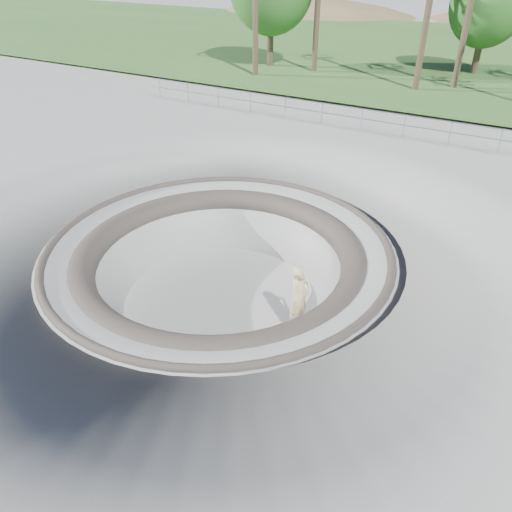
% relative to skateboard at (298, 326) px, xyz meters
% --- Properties ---
extents(ground, '(180.00, 180.00, 0.00)m').
position_rel_skateboard_xyz_m(ground, '(-2.70, 0.07, 1.82)').
color(ground, '#A3A39E').
rests_on(ground, ground).
extents(skate_bowl, '(14.00, 14.00, 4.10)m').
position_rel_skateboard_xyz_m(skate_bowl, '(-2.70, 0.07, -0.00)').
color(skate_bowl, '#A3A39E').
rests_on(skate_bowl, ground).
extents(grass_strip, '(180.00, 36.00, 0.12)m').
position_rel_skateboard_xyz_m(grass_strip, '(-2.70, 34.07, 2.04)').
color(grass_strip, '#325F26').
rests_on(grass_strip, ground).
extents(safety_railing, '(25.00, 0.06, 1.03)m').
position_rel_skateboard_xyz_m(safety_railing, '(-2.70, 12.07, 2.52)').
color(safety_railing, '#999BA1').
rests_on(safety_railing, ground).
extents(skateboard, '(0.95, 0.58, 0.09)m').
position_rel_skateboard_xyz_m(skateboard, '(0.00, 0.00, 0.00)').
color(skateboard, '#985F3C').
rests_on(skateboard, ground).
extents(skater, '(0.59, 0.80, 2.00)m').
position_rel_skateboard_xyz_m(skater, '(0.00, 0.00, 1.02)').
color(skater, beige).
rests_on(skater, skateboard).
extents(bushy_tree_mid, '(4.71, 4.28, 6.79)m').
position_rel_skateboard_xyz_m(bushy_tree_mid, '(-0.23, 27.08, 6.20)').
color(bushy_tree_mid, brown).
rests_on(bushy_tree_mid, ground).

